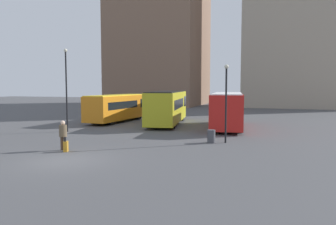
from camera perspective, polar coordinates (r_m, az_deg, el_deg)
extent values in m
plane|color=#4C4C4F|center=(17.26, -17.40, -8.01)|extent=(160.00, 160.00, 0.00)
cube|color=#7F604C|center=(66.64, -1.33, 12.04)|extent=(16.72, 17.52, 24.57)
cube|color=orange|center=(34.46, -8.77, 0.91)|extent=(3.01, 9.17, 2.43)
cube|color=black|center=(37.66, -5.88, 1.72)|extent=(2.57, 1.82, 0.92)
cube|color=black|center=(33.75, -9.49, 1.34)|extent=(2.83, 5.93, 0.73)
cube|color=yellow|center=(34.40, -8.80, 3.00)|extent=(2.81, 8.98, 0.08)
cylinder|color=black|center=(36.96, -6.52, -0.34)|extent=(2.39, 1.19, 1.04)
cylinder|color=black|center=(32.18, -11.32, -1.14)|extent=(2.39, 1.19, 1.04)
cube|color=gold|center=(32.01, -0.13, 1.02)|extent=(4.23, 10.68, 2.85)
cube|color=black|center=(36.19, 0.95, 2.01)|extent=(2.88, 2.31, 1.08)
cube|color=black|center=(31.06, -0.40, 1.57)|extent=(3.65, 6.99, 0.86)
cube|color=black|center=(31.95, -0.13, 3.65)|extent=(3.99, 10.44, 0.08)
cylinder|color=black|center=(35.28, 0.71, -0.61)|extent=(2.59, 1.35, 0.96)
cylinder|color=black|center=(28.95, -1.15, -1.77)|extent=(2.59, 1.35, 0.96)
cube|color=red|center=(29.36, 10.31, 0.51)|extent=(3.68, 9.55, 2.76)
cube|color=black|center=(33.14, 10.46, 1.57)|extent=(2.81, 2.02, 1.05)
cube|color=black|center=(28.50, 10.28, 1.08)|extent=(3.31, 6.23, 0.83)
cube|color=white|center=(29.29, 10.35, 3.28)|extent=(3.45, 9.34, 0.08)
cylinder|color=black|center=(32.33, 10.39, -1.21)|extent=(2.57, 1.21, 0.92)
cylinder|color=black|center=(26.60, 10.14, -2.46)|extent=(2.57, 1.21, 0.92)
cylinder|color=#4C3828|center=(20.02, -18.00, -5.14)|extent=(0.20, 0.20, 0.79)
cylinder|color=#4C3828|center=(19.97, -17.53, -5.15)|extent=(0.20, 0.20, 0.79)
cylinder|color=brown|center=(19.89, -17.82, -3.06)|extent=(0.58, 0.58, 0.68)
sphere|color=beige|center=(19.83, -17.85, -1.72)|extent=(0.26, 0.26, 0.26)
cube|color=#B27A1E|center=(19.52, -17.37, -5.66)|extent=(0.34, 0.45, 0.59)
cube|color=black|center=(19.32, -17.50, -4.47)|extent=(0.12, 0.07, 0.27)
cylinder|color=black|center=(21.58, 10.06, 1.17)|extent=(0.12, 0.12, 4.87)
sphere|color=beige|center=(21.58, 10.16, 7.87)|extent=(0.28, 0.28, 0.28)
cylinder|color=black|center=(27.66, -17.26, 3.43)|extent=(0.12, 0.12, 6.46)
sphere|color=beige|center=(27.80, -17.43, 10.27)|extent=(0.28, 0.28, 0.28)
cylinder|color=#47474C|center=(21.68, 7.54, -4.13)|extent=(0.52, 0.52, 0.85)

